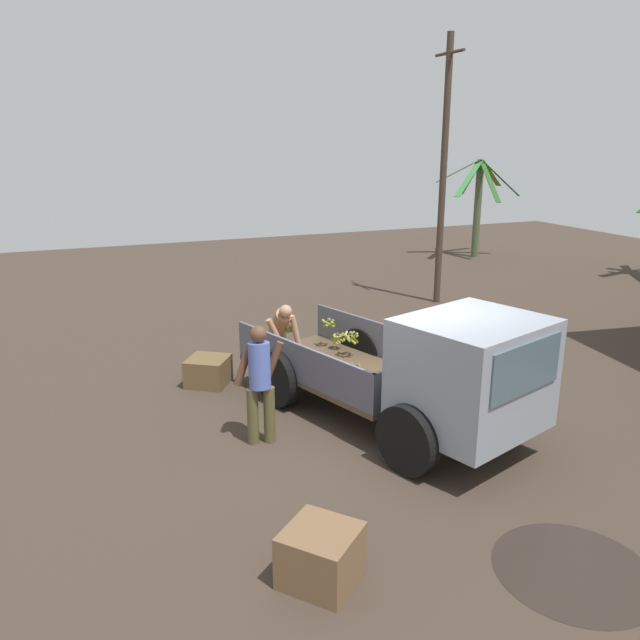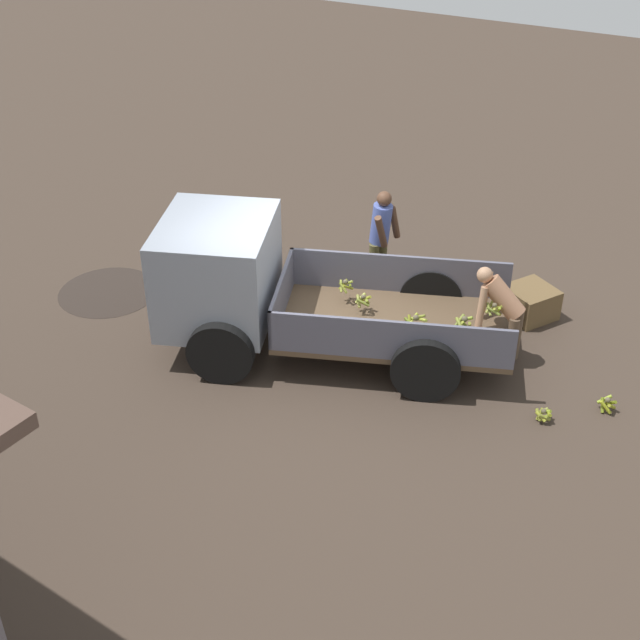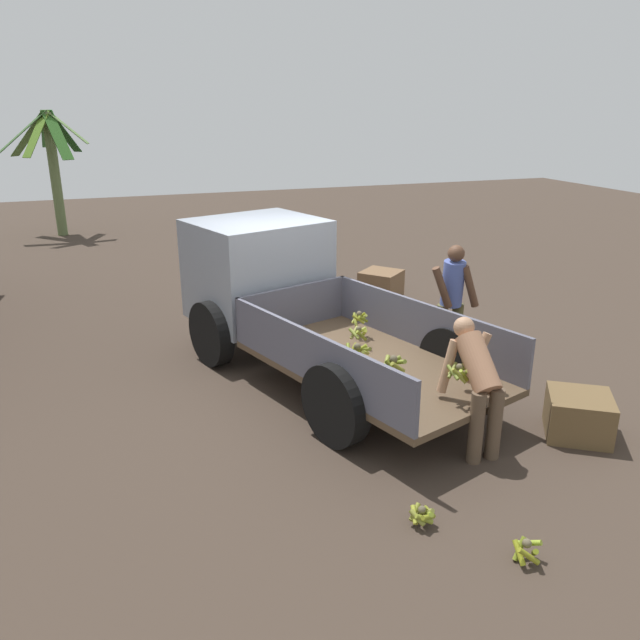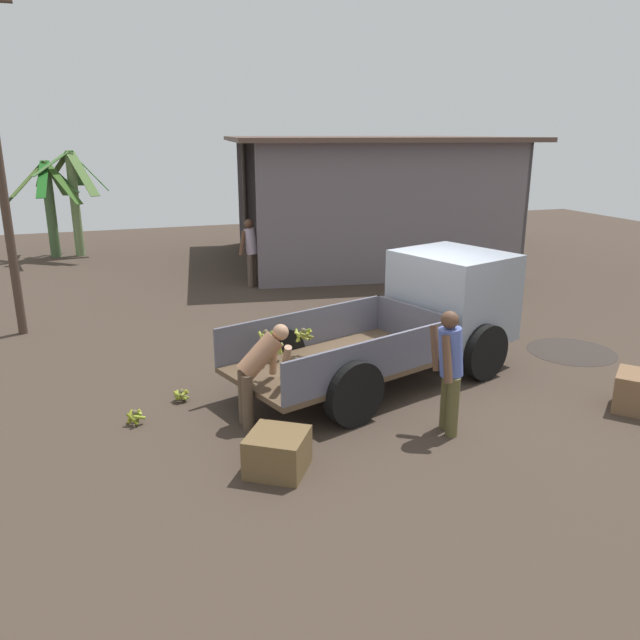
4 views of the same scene
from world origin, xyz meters
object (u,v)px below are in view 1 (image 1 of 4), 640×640
at_px(utility_pole, 443,171).
at_px(person_foreground_visitor, 260,379).
at_px(wooden_crate_0, 208,371).
at_px(banana_bunch_on_ground_1, 318,347).
at_px(wooden_crate_1, 321,555).
at_px(person_worker_loading, 280,333).
at_px(banana_bunch_on_ground_0, 280,340).
at_px(cargo_truck, 438,375).

height_order(utility_pole, person_foreground_visitor, utility_pole).
bearing_deg(person_foreground_visitor, wooden_crate_0, 15.40).
height_order(banana_bunch_on_ground_1, wooden_crate_1, wooden_crate_1).
xyz_separation_m(person_foreground_visitor, person_worker_loading, (-2.21, 1.03, -0.12)).
bearing_deg(utility_pole, banana_bunch_on_ground_0, -69.22).
bearing_deg(cargo_truck, wooden_crate_0, -161.42).
distance_m(utility_pole, banana_bunch_on_ground_1, 5.85).
bearing_deg(person_worker_loading, wooden_crate_1, -16.02).
bearing_deg(cargo_truck, banana_bunch_on_ground_0, 169.62).
bearing_deg(wooden_crate_1, person_worker_loading, 165.40).
xyz_separation_m(cargo_truck, banana_bunch_on_ground_0, (-4.71, -0.63, -0.86)).
height_order(banana_bunch_on_ground_1, wooden_crate_0, wooden_crate_0).
bearing_deg(wooden_crate_1, banana_bunch_on_ground_0, 164.53).
distance_m(person_foreground_visitor, wooden_crate_0, 2.42).
relative_size(cargo_truck, person_foreground_visitor, 3.07).
bearing_deg(person_foreground_visitor, banana_bunch_on_ground_0, -12.19).
bearing_deg(banana_bunch_on_ground_0, person_foreground_visitor, -22.19).
bearing_deg(banana_bunch_on_ground_1, person_foreground_visitor, -33.91).
xyz_separation_m(cargo_truck, wooden_crate_1, (1.99, -2.49, -0.72)).
height_order(person_foreground_visitor, person_worker_loading, person_foreground_visitor).
distance_m(banana_bunch_on_ground_0, wooden_crate_1, 6.96).
bearing_deg(banana_bunch_on_ground_1, wooden_crate_1, -21.76).
height_order(utility_pole, banana_bunch_on_ground_0, utility_pole).
xyz_separation_m(banana_bunch_on_ground_1, wooden_crate_1, (6.03, -2.41, 0.16)).
bearing_deg(person_worker_loading, cargo_truck, 18.92).
bearing_deg(utility_pole, banana_bunch_on_ground_1, -59.59).
xyz_separation_m(cargo_truck, wooden_crate_0, (-3.23, -2.40, -0.75)).
bearing_deg(person_worker_loading, banana_bunch_on_ground_0, 160.34).
relative_size(person_foreground_visitor, banana_bunch_on_ground_1, 7.03).
xyz_separation_m(person_worker_loading, wooden_crate_0, (-0.11, -1.24, -0.56)).
relative_size(utility_pole, wooden_crate_1, 9.69).
bearing_deg(wooden_crate_1, wooden_crate_0, 179.04).
height_order(cargo_truck, wooden_crate_1, cargo_truck).
distance_m(wooden_crate_0, wooden_crate_1, 5.22).
bearing_deg(wooden_crate_1, person_foreground_visitor, 173.99).
distance_m(utility_pole, wooden_crate_0, 7.96).
bearing_deg(banana_bunch_on_ground_0, wooden_crate_1, -15.47).
height_order(wooden_crate_0, wooden_crate_1, wooden_crate_1).
height_order(utility_pole, wooden_crate_0, utility_pole).
relative_size(cargo_truck, person_worker_loading, 3.70).
height_order(utility_pole, banana_bunch_on_ground_1, utility_pole).
bearing_deg(banana_bunch_on_ground_0, wooden_crate_0, -50.06).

